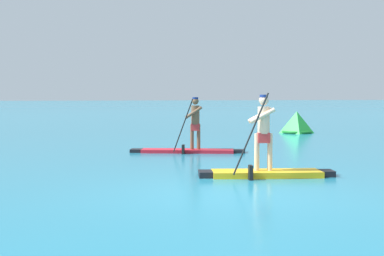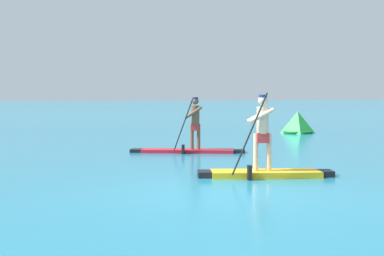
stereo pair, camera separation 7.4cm
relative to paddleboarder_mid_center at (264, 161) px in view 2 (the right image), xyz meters
The scene contains 4 objects.
ground 2.15m from the paddleboarder_mid_center, 134.15° to the right, with size 440.00×440.00×0.00m, color teal.
paddleboarder_mid_center is the anchor object (origin of this frame).
paddleboarder_far_right 5.22m from the paddleboarder_mid_center, 90.93° to the left, with size 3.49×1.67×1.77m.
race_marker_buoy 14.13m from the paddleboarder_mid_center, 58.18° to the left, with size 1.53×1.53×1.04m.
Camera 2 is at (-3.47, -8.92, 1.75)m, focal length 49.37 mm.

